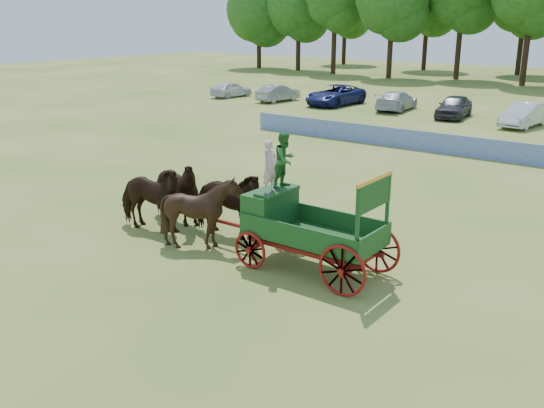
{
  "coord_description": "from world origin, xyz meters",
  "views": [
    {
      "loc": [
        9.72,
        -12.15,
        6.84
      ],
      "look_at": [
        -1.08,
        2.13,
        1.3
      ],
      "focal_mm": 40.0,
      "sensor_mm": 36.0,
      "label": 1
    }
  ],
  "objects": [
    {
      "name": "horse_lead_left",
      "position": [
        -4.98,
        0.58,
        1.14
      ],
      "size": [
        2.87,
        1.7,
        2.27
      ],
      "primitive_type": "imported",
      "rotation": [
        0.0,
        0.0,
        1.75
      ],
      "color": "black",
      "rests_on": "ground"
    },
    {
      "name": "horse_wheel_right",
      "position": [
        -2.58,
        1.68,
        1.14
      ],
      "size": [
        2.88,
        1.72,
        2.27
      ],
      "primitive_type": "imported",
      "rotation": [
        0.0,
        0.0,
        1.77
      ],
      "color": "black",
      "rests_on": "ground"
    },
    {
      "name": "sponsor_banner",
      "position": [
        -1.0,
        18.0,
        0.53
      ],
      "size": [
        26.0,
        0.08,
        1.05
      ],
      "primitive_type": "cube",
      "color": "#1D38A1",
      "rests_on": "ground"
    },
    {
      "name": "ground",
      "position": [
        0.0,
        0.0,
        0.0
      ],
      "size": [
        160.0,
        160.0,
        0.0
      ],
      "primitive_type": "plane",
      "color": "#A49A4A",
      "rests_on": "ground"
    },
    {
      "name": "parked_cars",
      "position": [
        -0.03,
        30.0,
        0.75
      ],
      "size": [
        52.27,
        7.02,
        1.61
      ],
      "color": "silver",
      "rests_on": "ground"
    },
    {
      "name": "horse_wheel_left",
      "position": [
        -2.58,
        0.58,
        1.14
      ],
      "size": [
        2.35,
        2.16,
        2.28
      ],
      "primitive_type": "imported",
      "rotation": [
        0.0,
        0.0,
        1.4
      ],
      "color": "black",
      "rests_on": "ground"
    },
    {
      "name": "farm_dray",
      "position": [
        0.37,
        1.16,
        1.64
      ],
      "size": [
        6.0,
        2.0,
        3.75
      ],
      "color": "maroon",
      "rests_on": "ground"
    },
    {
      "name": "horse_lead_right",
      "position": [
        -4.98,
        1.68,
        1.14
      ],
      "size": [
        2.79,
        1.45,
        2.27
      ],
      "primitive_type": "imported",
      "rotation": [
        0.0,
        0.0,
        1.49
      ],
      "color": "black",
      "rests_on": "ground"
    }
  ]
}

